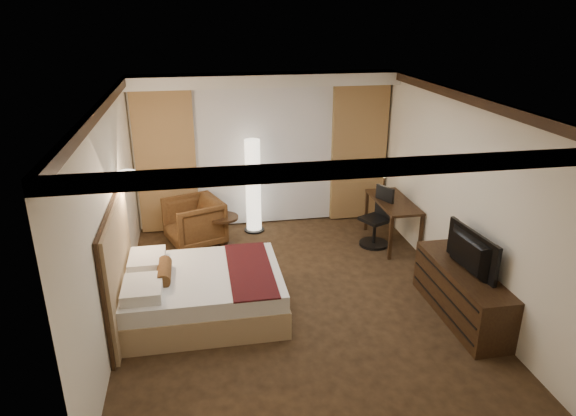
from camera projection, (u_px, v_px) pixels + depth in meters
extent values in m
cube|color=black|center=(293.00, 296.00, 7.04)|extent=(4.50, 5.50, 0.01)
cube|color=white|center=(294.00, 98.00, 6.06)|extent=(4.50, 5.50, 0.01)
cube|color=white|center=(264.00, 150.00, 9.07)|extent=(4.50, 0.02, 2.70)
cube|color=white|center=(110.00, 217.00, 6.17)|extent=(0.02, 5.50, 2.70)
cube|color=white|center=(457.00, 194.00, 6.92)|extent=(0.02, 5.50, 2.70)
cube|color=white|center=(265.00, 80.00, 8.39)|extent=(4.50, 0.50, 0.20)
cube|color=silver|center=(265.00, 157.00, 9.03)|extent=(2.48, 0.04, 2.45)
cube|color=#A7774C|center=(166.00, 163.00, 8.69)|extent=(1.00, 0.14, 2.45)
cube|color=#A7774C|center=(359.00, 153.00, 9.26)|extent=(1.00, 0.14, 2.45)
imported|color=#482C15|center=(194.00, 220.00, 8.46)|extent=(1.03, 1.06, 0.86)
imported|color=black|center=(465.00, 248.00, 6.24)|extent=(0.66, 1.04, 0.13)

